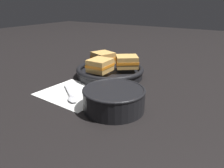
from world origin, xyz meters
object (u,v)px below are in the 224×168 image
Objects in this scene: sandwich_near_left at (100,65)px; sandwich_far_left at (103,58)px; skillet at (110,72)px; soup_bowl at (114,98)px; sandwich_near_right at (127,62)px; spoon at (71,97)px.

sandwich_near_left and sandwich_far_left have the same top height.
skillet is 0.08m from sandwich_far_left.
sandwich_near_right reaches higher than soup_bowl.
sandwich_near_left is 0.12m from sandwich_far_left.
soup_bowl is 0.15m from spoon.
sandwich_near_left is at bearing -60.86° from sandwich_far_left.
sandwich_far_left is at bearing 149.14° from skillet.
sandwich_near_right is at bearing -0.86° from sandwich_far_left.
sandwich_far_left reaches higher than soup_bowl.
sandwich_near_right and sandwich_far_left have the same top height.
sandwich_far_left is at bearing 119.14° from sandwich_near_left.
sandwich_near_left is at bearing 134.91° from soup_bowl.
sandwich_near_left reaches higher than spoon.
skillet is 2.38× the size of sandwich_near_right.
sandwich_near_left is 0.81× the size of sandwich_far_left.
sandwich_near_left is (-0.16, 0.17, 0.03)m from soup_bowl.
sandwich_near_right is at bearing 59.14° from sandwich_near_left.
soup_bowl is at bearing -54.78° from skillet.
sandwich_far_left is (-0.06, 0.10, 0.00)m from sandwich_near_left.
spoon is 1.28× the size of sandwich_far_left.
soup_bowl is at bearing -50.29° from sandwich_far_left.
sandwich_far_left is at bearing 140.76° from spoon.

